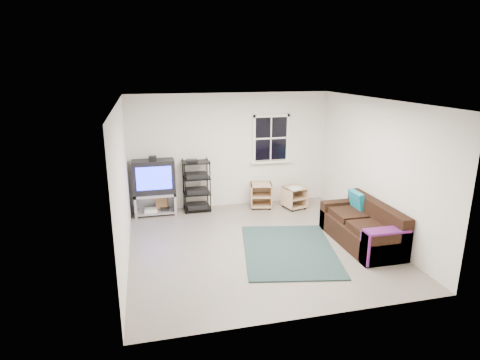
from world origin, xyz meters
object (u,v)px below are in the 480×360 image
object	(u,v)px
av_rack	(197,189)
side_table_right	(294,196)
tv_unit	(154,183)
sofa	(363,228)
side_table_left	(261,194)

from	to	relation	value
av_rack	side_table_right	size ratio (longest dim) A/B	2.15
tv_unit	sofa	distance (m)	4.42
side_table_right	sofa	distance (m)	2.18
side_table_left	side_table_right	distance (m)	0.76
side_table_right	sofa	size ratio (longest dim) A/B	0.30
tv_unit	av_rack	distance (m)	0.95
tv_unit	sofa	bearing A→B (deg)	-33.64
side_table_left	sofa	size ratio (longest dim) A/B	0.30
side_table_right	tv_unit	bearing A→B (deg)	174.00
side_table_left	side_table_right	world-z (taller)	side_table_left
side_table_left	sofa	distance (m)	2.68
tv_unit	side_table_right	xyz separation A→B (m)	(3.12, -0.33, -0.43)
tv_unit	sofa	xyz separation A→B (m)	(3.66, -2.44, -0.43)
tv_unit	sofa	world-z (taller)	tv_unit
side_table_right	side_table_left	bearing A→B (deg)	159.87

